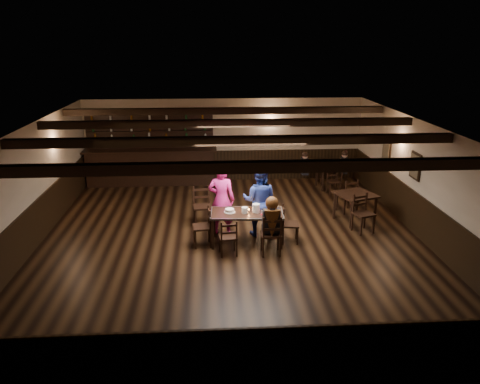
{
  "coord_description": "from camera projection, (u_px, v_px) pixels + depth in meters",
  "views": [
    {
      "loc": [
        -0.47,
        -10.09,
        4.53
      ],
      "look_at": [
        0.21,
        0.2,
        1.13
      ],
      "focal_mm": 35.0,
      "sensor_mm": 36.0,
      "label": 1
    }
  ],
  "objects": [
    {
      "name": "room_shell",
      "position": [
        232.0,
        168.0,
        10.5
      ],
      "size": [
        9.02,
        10.02,
        2.71
      ],
      "color": "beige",
      "rests_on": "ground"
    },
    {
      "name": "cake",
      "position": [
        230.0,
        211.0,
        10.65
      ],
      "size": [
        0.26,
        0.26,
        0.08
      ],
      "color": "white",
      "rests_on": "dining_table"
    },
    {
      "name": "bg_patron_left",
      "position": [
        305.0,
        163.0,
        14.58
      ],
      "size": [
        0.21,
        0.34,
        0.71
      ],
      "color": "black",
      "rests_on": "ground"
    },
    {
      "name": "chair_far_pushed",
      "position": [
        202.0,
        202.0,
        11.84
      ],
      "size": [
        0.5,
        0.48,
        0.98
      ],
      "color": "black",
      "rests_on": "ground"
    },
    {
      "name": "plate_stack_a",
      "position": [
        245.0,
        210.0,
        10.6
      ],
      "size": [
        0.14,
        0.14,
        0.14
      ],
      "primitive_type": "cylinder",
      "color": "white",
      "rests_on": "dining_table"
    },
    {
      "name": "dining_table",
      "position": [
        247.0,
        215.0,
        10.69
      ],
      "size": [
        1.71,
        0.93,
        0.75
      ],
      "color": "black",
      "rests_on": "ground"
    },
    {
      "name": "salt_shaker",
      "position": [
        262.0,
        212.0,
        10.56
      ],
      "size": [
        0.03,
        0.03,
        0.08
      ],
      "primitive_type": "cylinder",
      "color": "silver",
      "rests_on": "dining_table"
    },
    {
      "name": "chair_end_right",
      "position": [
        287.0,
        221.0,
        10.78
      ],
      "size": [
        0.43,
        0.45,
        0.88
      ],
      "color": "black",
      "rests_on": "ground"
    },
    {
      "name": "back_table_b",
      "position": [
        329.0,
        168.0,
        14.66
      ],
      "size": [
        0.8,
        0.8,
        0.75
      ],
      "color": "black",
      "rests_on": "ground"
    },
    {
      "name": "back_table_a",
      "position": [
        355.0,
        197.0,
        11.97
      ],
      "size": [
        1.13,
        1.13,
        0.75
      ],
      "color": "black",
      "rests_on": "ground"
    },
    {
      "name": "bg_patron_right",
      "position": [
        344.0,
        162.0,
        14.7
      ],
      "size": [
        0.28,
        0.38,
        0.72
      ],
      "color": "black",
      "rests_on": "ground"
    },
    {
      "name": "pepper_shaker",
      "position": [
        264.0,
        212.0,
        10.53
      ],
      "size": [
        0.03,
        0.03,
        0.08
      ],
      "primitive_type": "cylinder",
      "color": "#A5A8AD",
      "rests_on": "dining_table"
    },
    {
      "name": "menu_red",
      "position": [
        268.0,
        214.0,
        10.58
      ],
      "size": [
        0.36,
        0.29,
        0.0
      ],
      "primitive_type": "cube",
      "rotation": [
        0.0,
        0.0,
        -0.23
      ],
      "color": "maroon",
      "rests_on": "dining_table"
    },
    {
      "name": "chair_near_right",
      "position": [
        272.0,
        232.0,
        10.09
      ],
      "size": [
        0.44,
        0.41,
        0.93
      ],
      "color": "black",
      "rests_on": "ground"
    },
    {
      "name": "ground",
      "position": [
        232.0,
        240.0,
        11.01
      ],
      "size": [
        10.0,
        10.0,
        0.0
      ],
      "primitive_type": "plane",
      "color": "black",
      "rests_on": "ground"
    },
    {
      "name": "chair_end_left",
      "position": [
        205.0,
        224.0,
        10.61
      ],
      "size": [
        0.45,
        0.46,
        0.9
      ],
      "color": "black",
      "rests_on": "ground"
    },
    {
      "name": "plate_stack_b",
      "position": [
        256.0,
        208.0,
        10.64
      ],
      "size": [
        0.17,
        0.17,
        0.2
      ],
      "primitive_type": "cylinder",
      "color": "white",
      "rests_on": "dining_table"
    },
    {
      "name": "bar_counter",
      "position": [
        151.0,
        162.0,
        15.11
      ],
      "size": [
        4.24,
        0.7,
        2.2
      ],
      "color": "black",
      "rests_on": "ground"
    },
    {
      "name": "chair_near_left",
      "position": [
        228.0,
        235.0,
        10.09
      ],
      "size": [
        0.42,
        0.41,
        0.82
      ],
      "color": "black",
      "rests_on": "ground"
    },
    {
      "name": "seated_person",
      "position": [
        272.0,
        217.0,
        10.04
      ],
      "size": [
        0.37,
        0.56,
        0.91
      ],
      "color": "black",
      "rests_on": "ground"
    },
    {
      "name": "tea_light",
      "position": [
        249.0,
        210.0,
        10.73
      ],
      "size": [
        0.06,
        0.06,
        0.06
      ],
      "color": "#A5A8AD",
      "rests_on": "dining_table"
    },
    {
      "name": "menu_blue",
      "position": [
        269.0,
        210.0,
        10.8
      ],
      "size": [
        0.31,
        0.23,
        0.0
      ],
      "primitive_type": "cube",
      "rotation": [
        0.0,
        0.0,
        -0.11
      ],
      "color": "#0E154A",
      "rests_on": "dining_table"
    },
    {
      "name": "drink_glass",
      "position": [
        259.0,
        209.0,
        10.73
      ],
      "size": [
        0.06,
        0.06,
        0.09
      ],
      "primitive_type": "cylinder",
      "color": "silver",
      "rests_on": "dining_table"
    },
    {
      "name": "man_blue",
      "position": [
        259.0,
        201.0,
        11.1
      ],
      "size": [
        0.99,
        0.87,
        1.72
      ],
      "primitive_type": "imported",
      "rotation": [
        0.0,
        0.0,
        2.84
      ],
      "color": "navy",
      "rests_on": "ground"
    },
    {
      "name": "woman_pink",
      "position": [
        222.0,
        200.0,
        11.15
      ],
      "size": [
        0.7,
        0.52,
        1.74
      ],
      "primitive_type": "imported",
      "rotation": [
        0.0,
        0.0,
        2.97
      ],
      "color": "#FF3CAB",
      "rests_on": "ground"
    }
  ]
}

